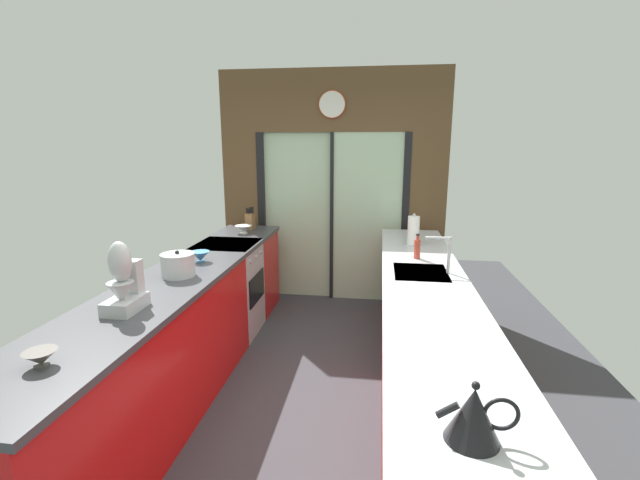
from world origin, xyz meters
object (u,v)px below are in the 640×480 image
mixing_bowl_mid (200,256)px  soap_bottle (417,248)px  oven_range (229,289)px  paper_towel_roll (413,231)px  kettle (474,415)px  stand_mixer (124,284)px  mixing_bowl_near (41,358)px  stock_pot (178,265)px  mixing_bowl_far (244,229)px  knife_block (250,221)px

mixing_bowl_mid → soap_bottle: bearing=11.2°
oven_range → paper_towel_roll: (1.80, 0.19, 0.60)m
kettle → paper_towel_roll: 2.81m
stand_mixer → soap_bottle: 2.28m
mixing_bowl_mid → soap_bottle: (1.78, 0.35, 0.04)m
stand_mixer → mixing_bowl_near: bearing=-90.0°
oven_range → kettle: (1.80, -2.62, 0.56)m
stand_mixer → soap_bottle: size_ratio=1.97×
kettle → paper_towel_roll: (-0.00, 2.81, 0.04)m
stock_pot → kettle: 2.37m
stand_mixer → mixing_bowl_far: bearing=90.0°
knife_block → stock_pot: size_ratio=1.04×
oven_range → kettle: size_ratio=3.43×
stock_pot → mixing_bowl_near: bearing=-90.0°
mixing_bowl_mid → paper_towel_roll: (1.78, 0.85, 0.09)m
oven_range → mixing_bowl_far: (0.02, 0.49, 0.51)m
knife_block → soap_bottle: (1.78, -1.05, -0.01)m
knife_block → soap_bottle: bearing=-30.5°
knife_block → kettle: size_ratio=0.96×
oven_range → mixing_bowl_mid: mixing_bowl_mid is taller
stand_mixer → paper_towel_roll: bearing=47.2°
stand_mixer → kettle: (1.78, -0.89, -0.07)m
stand_mixer → paper_towel_roll: stand_mixer is taller
mixing_bowl_mid → stock_pot: 0.39m
knife_block → stock_pot: bearing=-90.0°
mixing_bowl_mid → kettle: 2.65m
mixing_bowl_near → paper_towel_roll: bearing=55.3°
mixing_bowl_far → kettle: (1.78, -3.11, 0.05)m
soap_bottle → mixing_bowl_far: bearing=155.8°
oven_range → soap_bottle: soap_bottle is taller
stock_pot → kettle: kettle is taller
stock_pot → paper_towel_roll: 2.17m
mixing_bowl_far → stock_pot: size_ratio=0.76×
stand_mixer → soap_bottle: (1.78, 1.42, -0.07)m
mixing_bowl_mid → kettle: (1.78, -1.96, 0.05)m
stock_pot → soap_bottle: 1.93m
mixing_bowl_far → knife_block: bearing=90.0°
mixing_bowl_mid → knife_block: 1.40m
knife_block → stock_pot: 1.80m
stand_mixer → kettle: 1.99m
oven_range → soap_bottle: (1.80, -0.31, 0.55)m
mixing_bowl_far → paper_towel_roll: 1.81m
oven_range → mixing_bowl_far: bearing=87.9°
stand_mixer → knife_block: bearing=90.0°
stand_mixer → stock_pot: size_ratio=1.70×
paper_towel_roll → knife_block: bearing=162.8°
mixing_bowl_mid → knife_block: knife_block is taller
soap_bottle → knife_block: bearing=149.5°
mixing_bowl_mid → paper_towel_roll: size_ratio=0.51×
oven_range → kettle: kettle is taller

